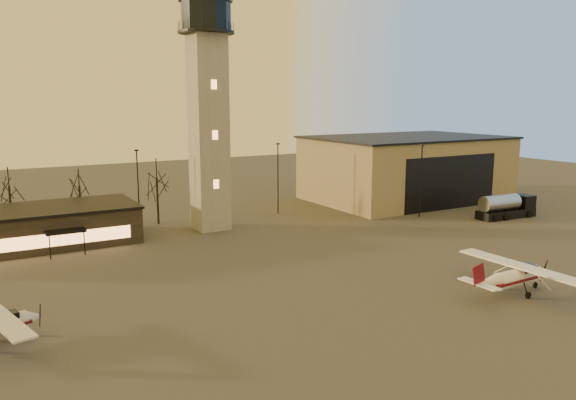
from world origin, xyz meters
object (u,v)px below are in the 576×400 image
Objects in this scene: hangar at (406,168)px; cessna_front at (518,280)px; terminal at (19,229)px; fuel_truck at (506,208)px; control_tower at (208,99)px.

hangar is 45.70m from cessna_front.
terminal is 62.21m from fuel_truck.
control_tower reaches higher than cessna_front.
cessna_front is (13.45, -35.56, -15.16)m from control_tower.
hangar is 2.49× the size of cessna_front.
fuel_truck is at bearing 39.55° from cessna_front.
cessna_front is at bearing -69.28° from control_tower.
control_tower is at bearing -5.15° from terminal.
cessna_front is at bearing -119.69° from hangar.
terminal is (-21.99, 1.98, -14.17)m from control_tower.
cessna_front is (35.44, -37.55, -1.00)m from terminal.
hangar is 58.11m from terminal.
hangar is 3.35× the size of fuel_truck.
control_tower reaches higher than terminal.
terminal is 2.07× the size of cessna_front.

